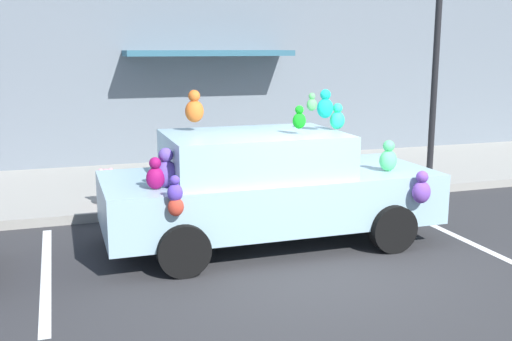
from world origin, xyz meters
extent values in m
plane|color=#2D2D30|center=(0.00, 0.00, 0.00)|extent=(60.00, 60.00, 0.00)
cube|color=gray|center=(0.00, 5.00, 0.07)|extent=(24.00, 4.00, 0.15)
cube|color=slate|center=(0.00, 7.15, 3.20)|extent=(24.00, 0.30, 6.40)
cube|color=#2D5D72|center=(0.22, 6.60, 2.55)|extent=(3.60, 1.10, 0.12)
cube|color=silver|center=(2.38, 1.00, 0.00)|extent=(0.12, 3.60, 0.01)
cube|color=silver|center=(-3.22, 1.00, 0.00)|extent=(0.12, 3.60, 0.01)
cube|color=#94B8C6|center=(-0.26, 1.28, 0.64)|extent=(4.53, 1.82, 0.68)
cube|color=#94B8C6|center=(-0.48, 1.28, 1.26)|extent=(2.35, 1.61, 0.56)
cylinder|color=black|center=(1.15, 2.19, 0.32)|extent=(0.64, 0.22, 0.64)
cylinder|color=black|center=(1.15, 0.37, 0.32)|extent=(0.64, 0.22, 0.64)
cylinder|color=black|center=(-1.66, 2.19, 0.32)|extent=(0.64, 0.22, 0.64)
cylinder|color=black|center=(-1.66, 0.37, 0.32)|extent=(0.64, 0.22, 0.64)
ellipsoid|color=#4381D1|center=(0.68, 0.85, 1.09)|extent=(0.18, 0.15, 0.22)
sphere|color=#4381D1|center=(0.68, 0.85, 1.24)|extent=(0.12, 0.12, 0.12)
ellipsoid|color=#9E6B1A|center=(0.57, 1.85, 1.15)|extent=(0.28, 0.23, 0.33)
sphere|color=#9E6B1A|center=(0.57, 1.85, 1.38)|extent=(0.18, 0.18, 0.18)
ellipsoid|color=#CE6021|center=(-1.20, 1.71, 1.82)|extent=(0.26, 0.21, 0.30)
sphere|color=#CE6021|center=(-1.20, 1.71, 2.03)|extent=(0.16, 0.16, 0.16)
ellipsoid|color=#56E27D|center=(1.34, 0.88, 1.13)|extent=(0.25, 0.20, 0.30)
sphere|color=#56E27D|center=(1.34, 0.88, 1.33)|extent=(0.16, 0.16, 0.16)
ellipsoid|color=teal|center=(-1.23, 2.00, 1.14)|extent=(0.27, 0.22, 0.32)
sphere|color=teal|center=(-1.23, 2.00, 1.36)|extent=(0.17, 0.17, 0.17)
ellipsoid|color=#955328|center=(0.65, 1.92, 1.13)|extent=(0.25, 0.20, 0.29)
sphere|color=#955328|center=(0.65, 1.92, 1.33)|extent=(0.16, 0.16, 0.16)
ellipsoid|color=#F020A5|center=(0.73, 1.47, 1.10)|extent=(0.20, 0.17, 0.24)
sphere|color=#F020A5|center=(0.73, 1.47, 1.27)|extent=(0.13, 0.13, 0.13)
ellipsoid|color=#4F87E8|center=(-1.15, 1.48, 1.12)|extent=(0.23, 0.19, 0.28)
sphere|color=#4F87E8|center=(-1.15, 1.48, 1.31)|extent=(0.15, 0.15, 0.15)
ellipsoid|color=#920F55|center=(-1.90, 0.80, 1.12)|extent=(0.23, 0.19, 0.27)
sphere|color=#920F55|center=(-1.90, 0.80, 1.31)|extent=(0.15, 0.15, 0.15)
ellipsoid|color=#B63627|center=(-1.75, 0.29, 0.88)|extent=(0.19, 0.15, 0.22)
sphere|color=#B63627|center=(-1.75, 0.29, 1.03)|extent=(0.12, 0.12, 0.12)
ellipsoid|color=#5238AE|center=(-1.76, 0.29, 1.04)|extent=(0.18, 0.15, 0.21)
sphere|color=#5238AE|center=(-1.76, 0.29, 1.19)|extent=(0.11, 0.11, 0.11)
ellipsoid|color=#6248A6|center=(-1.75, 0.86, 1.15)|extent=(0.28, 0.23, 0.34)
sphere|color=#6248A6|center=(-1.75, 0.86, 1.38)|extent=(0.18, 0.18, 0.18)
ellipsoid|color=#24EFA3|center=(0.72, 1.23, 1.67)|extent=(0.21, 0.17, 0.25)
sphere|color=#24EFA3|center=(0.72, 1.23, 1.85)|extent=(0.13, 0.13, 0.13)
ellipsoid|color=#13BEA6|center=(0.51, 1.18, 1.85)|extent=(0.23, 0.19, 0.27)
sphere|color=#13BEA6|center=(0.51, 1.18, 2.04)|extent=(0.15, 0.15, 0.15)
ellipsoid|color=#5DD468|center=(0.63, 1.93, 1.83)|extent=(0.15, 0.13, 0.18)
sphere|color=#5DD468|center=(0.63, 1.93, 1.96)|extent=(0.10, 0.10, 0.10)
ellipsoid|color=purple|center=(1.49, 0.27, 0.81)|extent=(0.25, 0.21, 0.30)
sphere|color=purple|center=(1.49, 0.27, 1.02)|extent=(0.16, 0.16, 0.16)
ellipsoid|color=#13A71B|center=(0.05, 0.99, 1.72)|extent=(0.18, 0.15, 0.21)
sphere|color=#13A71B|center=(0.05, 0.99, 1.87)|extent=(0.11, 0.11, 0.11)
ellipsoid|color=pink|center=(-2.28, 3.50, 0.35)|extent=(0.32, 0.26, 0.40)
sphere|color=pink|center=(-2.28, 3.50, 0.63)|extent=(0.22, 0.22, 0.22)
sphere|color=pink|center=(-2.36, 3.50, 0.71)|extent=(0.09, 0.09, 0.09)
sphere|color=pink|center=(-2.20, 3.50, 0.71)|extent=(0.09, 0.09, 0.09)
cylinder|color=black|center=(3.83, 3.50, 1.88)|extent=(0.12, 0.12, 3.45)
camera|label=1|loc=(-2.99, -6.37, 2.67)|focal=42.51mm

